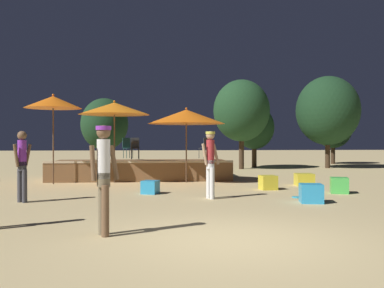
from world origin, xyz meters
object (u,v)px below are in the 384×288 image
patio_umbrella_0 (114,109)px  bistro_chair_1 (205,146)px  cube_seat_2 (150,187)px  background_tree_3 (241,111)px  background_tree_2 (328,111)px  person_3 (210,160)px  background_tree_0 (105,124)px  bistro_chair_2 (127,146)px  cube_seat_3 (339,185)px  patio_umbrella_1 (186,117)px  frisbee_disc (297,197)px  patio_umbrella_2 (53,102)px  cube_seat_1 (268,182)px  person_1 (104,172)px  background_tree_1 (254,128)px  background_tree_4 (333,128)px  cube_seat_4 (304,179)px  cube_seat_0 (311,193)px  bistro_chair_0 (135,146)px  person_0 (22,163)px

patio_umbrella_0 → bistro_chair_1: size_ratio=3.47×
cube_seat_2 → background_tree_3: 12.08m
background_tree_2 → person_3: bearing=-124.7°
background_tree_0 → bistro_chair_2: bearing=-70.8°
cube_seat_3 → background_tree_3: 11.38m
patio_umbrella_1 → frisbee_disc: 5.92m
background_tree_2 → background_tree_3: background_tree_2 is taller
patio_umbrella_2 → frisbee_disc: 9.37m
cube_seat_3 → background_tree_0: size_ratio=0.17×
cube_seat_1 → person_1: bearing=-125.7°
bistro_chair_2 → patio_umbrella_0: bearing=-127.4°
background_tree_1 → background_tree_4: 6.79m
cube_seat_4 → background_tree_1: size_ratio=0.18×
person_3 → cube_seat_0: bearing=43.2°
bistro_chair_0 → background_tree_0: background_tree_0 is taller
patio_umbrella_0 → background_tree_3: (6.36, 7.06, 0.44)m
cube_seat_3 → background_tree_2: (4.36, 11.31, 3.06)m
patio_umbrella_0 → patio_umbrella_2: 2.23m
person_0 → person_3: (4.95, 0.25, 0.05)m
cube_seat_0 → frisbee_disc: cube_seat_0 is taller
cube_seat_2 → cube_seat_4: size_ratio=0.89×
patio_umbrella_0 → cube_seat_1: (5.21, -2.76, -2.58)m
bistro_chair_2 → background_tree_0: (-1.46, 4.19, 1.10)m
cube_seat_2 → person_0: person_0 is taller
frisbee_disc → bistro_chair_2: bearing=125.0°
cube_seat_4 → bistro_chair_1: size_ratio=0.73×
cube_seat_3 → patio_umbrella_0: bearing=151.4°
patio_umbrella_2 → cube_seat_4: (9.03, -1.31, -2.80)m
background_tree_0 → cube_seat_4: bearing=-46.5°
person_1 → person_3: 4.96m
patio_umbrella_0 → person_3: (3.05, -4.77, -1.73)m
patio_umbrella_0 → background_tree_1: 11.38m
patio_umbrella_0 → cube_seat_3: size_ratio=4.90×
background_tree_1 → background_tree_3: bearing=-125.5°
cube_seat_0 → background_tree_1: background_tree_1 is taller
cube_seat_3 → person_3: size_ratio=0.34×
cube_seat_2 → cube_seat_4: cube_seat_4 is taller
bistro_chair_1 → frisbee_disc: 7.24m
background_tree_0 → background_tree_1: bearing=12.0°
bistro_chair_1 → person_3: bearing=45.4°
bistro_chair_1 → bistro_chair_2: (-3.42, 0.47, 0.00)m
background_tree_0 → background_tree_4: background_tree_4 is taller
cube_seat_1 → person_3: 3.08m
patio_umbrella_2 → bistro_chair_0: bearing=35.3°
patio_umbrella_0 → background_tree_2: 13.68m
person_1 → cube_seat_1: bearing=120.6°
patio_umbrella_1 → background_tree_1: background_tree_1 is taller
patio_umbrella_1 → cube_seat_4: bearing=-19.6°
cube_seat_0 → patio_umbrella_0: bearing=134.1°
person_3 → background_tree_0: (-4.19, 11.54, 1.38)m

